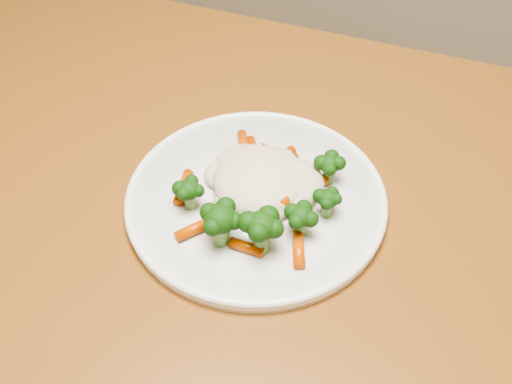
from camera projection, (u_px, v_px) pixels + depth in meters
dining_table at (191, 265)px, 0.78m from camera, size 1.21×0.81×0.75m
plate at (256, 201)px, 0.71m from camera, size 0.29×0.29×0.01m
meal at (260, 190)px, 0.69m from camera, size 0.19×0.19×0.05m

